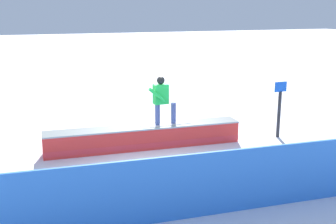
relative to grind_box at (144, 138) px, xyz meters
name	(u,v)px	position (x,y,z in m)	size (l,w,h in m)	color
ground_plane	(145,148)	(0.00, 0.00, -0.29)	(120.00, 120.00, 0.00)	white
grind_box	(144,138)	(0.00, 0.00, 0.00)	(5.58, 1.10, 0.63)	red
snowboarder	(162,99)	(-0.52, 0.05, 1.09)	(1.44, 0.43, 1.39)	silver
safety_fence	(215,183)	(0.00, 4.25, 0.34)	(9.53, 0.06, 1.26)	#3077E8
trail_marker	(279,108)	(-4.13, 0.53, 0.64)	(0.40, 0.10, 1.72)	#262628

